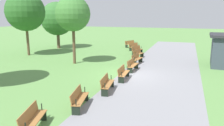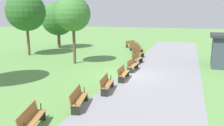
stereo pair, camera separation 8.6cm
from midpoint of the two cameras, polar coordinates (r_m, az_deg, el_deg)
name	(u,v)px [view 2 (the right image)]	position (r m, az deg, el deg)	size (l,w,h in m)	color
ground_plane	(129,75)	(16.32, 4.62, -3.08)	(120.00, 120.00, 0.00)	#5B8C47
path_paving	(158,78)	(15.94, 12.02, -3.69)	(43.09, 5.73, 0.01)	gray
bench_0	(131,44)	(30.14, 4.99, 5.00)	(1.79, 1.25, 0.89)	#996633
bench_1	(135,46)	(27.62, 5.99, 4.30)	(1.82, 1.12, 0.89)	#996633
bench_2	(137,50)	(25.07, 6.67, 3.45)	(1.84, 0.99, 0.89)	#996633
bench_3	(138,54)	(22.51, 6.93, 2.42)	(1.84, 0.85, 0.89)	#996633
bench_4	(137,59)	(19.96, 6.60, 1.14)	(1.83, 0.70, 0.89)	#996633
bench_5	(132,65)	(17.45, 5.43, -0.47)	(1.80, 0.55, 0.89)	#996633
bench_6	(123,73)	(15.01, 3.02, -2.57)	(1.80, 0.55, 0.89)	#996633
bench_7	(106,84)	(12.73, -1.29, -5.33)	(1.83, 0.70, 0.89)	#996633
bench_8	(78,98)	(10.71, -8.49, -8.97)	(1.84, 0.85, 0.89)	#996633
bench_9	(31,119)	(9.16, -19.90, -13.46)	(1.84, 0.99, 0.89)	#996633
tree_1	(73,14)	(19.87, -9.92, 12.39)	(3.06, 3.06, 5.95)	brown
tree_2	(58,19)	(29.74, -13.75, 11.06)	(4.26, 4.26, 5.96)	brown
tree_3	(26,12)	(25.45, -21.29, 12.27)	(4.08, 4.08, 6.69)	brown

